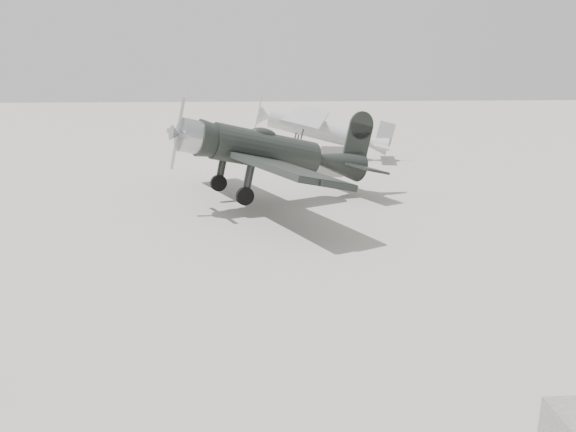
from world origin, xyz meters
name	(u,v)px	position (x,y,z in m)	size (l,w,h in m)	color
ground	(325,274)	(0.00, 0.00, 0.00)	(160.00, 160.00, 0.00)	gray
lowwing_monoplane	(274,153)	(-0.98, 8.61, 2.19)	(9.61, 12.56, 4.14)	black
highwing_monoplane	(318,125)	(2.44, 20.21, 2.13)	(8.61, 12.05, 3.40)	#ABADB0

